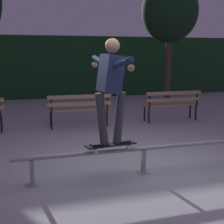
# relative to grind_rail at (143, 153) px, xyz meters

# --- Properties ---
(ground_plane) EXTENTS (90.00, 90.00, 0.00)m
(ground_plane) POSITION_rel_grind_rail_xyz_m (-0.00, 0.26, -0.33)
(ground_plane) COLOR #99999E
(hedge_backdrop) EXTENTS (24.00, 1.20, 2.58)m
(hedge_backdrop) POSITION_rel_grind_rail_xyz_m (-0.00, 9.89, 0.96)
(hedge_backdrop) COLOR #193D1E
(hedge_backdrop) RESTS_ON ground
(grind_rail) EXTENTS (4.00, 0.18, 0.42)m
(grind_rail) POSITION_rel_grind_rail_xyz_m (0.00, 0.00, 0.00)
(grind_rail) COLOR gray
(grind_rail) RESTS_ON ground
(skateboard) EXTENTS (0.80, 0.28, 0.09)m
(skateboard) POSITION_rel_grind_rail_xyz_m (-0.54, -0.00, 0.17)
(skateboard) COLOR black
(skateboard) RESTS_ON grind_rail
(skateboarder) EXTENTS (0.63, 1.40, 1.56)m
(skateboarder) POSITION_rel_grind_rail_xyz_m (-0.53, 0.00, 1.11)
(skateboarder) COLOR black
(skateboarder) RESTS_ON skateboard
(park_bench_left_center) EXTENTS (1.61, 0.45, 0.88)m
(park_bench_left_center) POSITION_rel_grind_rail_xyz_m (-0.30, 3.53, 0.21)
(park_bench_left_center) COLOR black
(park_bench_left_center) RESTS_ON ground
(park_bench_right_center) EXTENTS (1.61, 0.45, 0.88)m
(park_bench_right_center) POSITION_rel_grind_rail_xyz_m (2.29, 3.53, 0.21)
(park_bench_right_center) COLOR black
(park_bench_right_center) RESTS_ON ground
(tree_far_right) EXTENTS (2.16, 2.16, 4.65)m
(tree_far_right) POSITION_rel_grind_rail_xyz_m (4.05, 7.32, 3.10)
(tree_far_right) COLOR #4C3828
(tree_far_right) RESTS_ON ground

